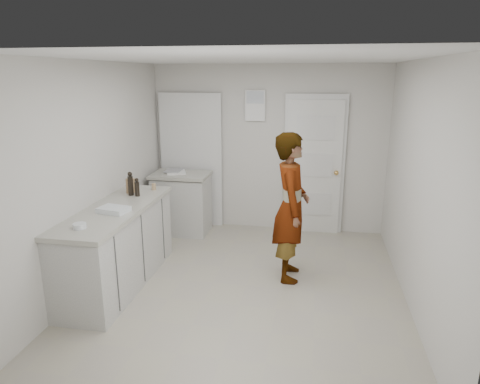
% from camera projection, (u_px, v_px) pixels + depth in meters
% --- Properties ---
extents(ground, '(4.00, 4.00, 0.00)m').
position_uv_depth(ground, '(246.00, 285.00, 4.92)').
color(ground, '#A7A18C').
rests_on(ground, ground).
extents(room_shell, '(4.00, 4.00, 4.00)m').
position_uv_depth(room_shell, '(256.00, 164.00, 6.53)').
color(room_shell, silver).
rests_on(room_shell, ground).
extents(main_counter, '(0.64, 1.96, 0.93)m').
position_uv_depth(main_counter, '(118.00, 249.00, 4.87)').
color(main_counter, silver).
rests_on(main_counter, ground).
extents(side_counter, '(0.84, 0.61, 0.93)m').
position_uv_depth(side_counter, '(182.00, 205.00, 6.49)').
color(side_counter, silver).
rests_on(side_counter, ground).
extents(person, '(0.46, 0.66, 1.74)m').
position_uv_depth(person, '(291.00, 207.00, 4.92)').
color(person, silver).
rests_on(person, ground).
extents(cake_mix_box, '(0.12, 0.09, 0.18)m').
position_uv_depth(cake_mix_box, '(131.00, 186.00, 5.29)').
color(cake_mix_box, '#AA7E55').
rests_on(cake_mix_box, main_counter).
extents(spice_jar, '(0.05, 0.05, 0.08)m').
position_uv_depth(spice_jar, '(154.00, 187.00, 5.44)').
color(spice_jar, tan).
rests_on(spice_jar, main_counter).
extents(oil_cruet_a, '(0.06, 0.06, 0.22)m').
position_uv_depth(oil_cruet_a, '(137.00, 188.00, 5.15)').
color(oil_cruet_a, black).
rests_on(oil_cruet_a, main_counter).
extents(oil_cruet_b, '(0.06, 0.06, 0.29)m').
position_uv_depth(oil_cruet_b, '(130.00, 184.00, 5.18)').
color(oil_cruet_b, black).
rests_on(oil_cruet_b, main_counter).
extents(baking_dish, '(0.34, 0.27, 0.05)m').
position_uv_depth(baking_dish, '(114.00, 210.00, 4.57)').
color(baking_dish, silver).
rests_on(baking_dish, main_counter).
extents(egg_bowl, '(0.13, 0.13, 0.05)m').
position_uv_depth(egg_bowl, '(80.00, 226.00, 4.08)').
color(egg_bowl, silver).
rests_on(egg_bowl, main_counter).
extents(papers, '(0.39, 0.43, 0.01)m').
position_uv_depth(papers, '(176.00, 172.00, 6.42)').
color(papers, white).
rests_on(papers, side_counter).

